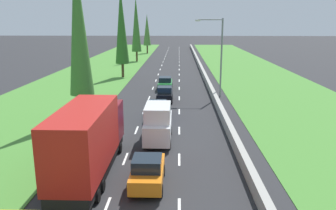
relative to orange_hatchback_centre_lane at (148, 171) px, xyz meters
The scene contains 16 objects.
ground_plane 42.65m from the orange_hatchback_centre_lane, 90.06° to the left, with size 300.00×300.00×0.00m, color #28282B.
grass_verge_left 44.50m from the orange_hatchback_centre_lane, 106.57° to the left, with size 14.00×140.00×0.04m, color #478433.
grass_verge_right 44.99m from the orange_hatchback_centre_lane, 71.45° to the left, with size 14.00×140.00×0.04m, color #478433.
median_barrier 43.02m from the orange_hatchback_centre_lane, 82.44° to the left, with size 0.44×120.00×0.85m, color #9E9B93.
lane_markings 42.65m from the orange_hatchback_centre_lane, 90.06° to the left, with size 3.64×116.00×0.01m.
orange_hatchback_centre_lane is the anchor object (origin of this frame).
white_van_centre_lane 7.08m from the orange_hatchback_centre_lane, 88.85° to the left, with size 1.96×4.90×2.82m.
blue_sedan_centre_lane 13.14m from the orange_hatchback_centre_lane, 91.15° to the left, with size 1.82×4.50×1.64m.
black_hatchback_centre_lane 19.98m from the orange_hatchback_centre_lane, 89.69° to the left, with size 1.74×3.90×1.72m.
green_sedan_centre_lane 26.95m from the orange_hatchback_centre_lane, 90.27° to the left, with size 1.82×4.50×1.64m.
red_box_truck_left_lane 3.91m from the orange_hatchback_centre_lane, 159.95° to the left, with size 2.46×9.40×4.18m.
poplar_tree_second 16.92m from the orange_hatchback_centre_lane, 118.19° to the left, with size 2.17×2.17×14.71m.
poplar_tree_third 38.04m from the orange_hatchback_centre_lane, 101.17° to the left, with size 2.15×2.15×13.84m.
poplar_tree_fourth 59.31m from the orange_hatchback_centre_lane, 97.44° to the left, with size 2.15×2.15×13.81m.
poplar_tree_fifth 78.28m from the orange_hatchback_centre_lane, 95.20° to the left, with size 2.06×2.06×10.47m.
street_light_mast 23.78m from the orange_hatchback_centre_lane, 74.73° to the left, with size 3.20×0.28×9.00m.
Camera 1 is at (1.68, 0.40, 8.70)m, focal length 36.57 mm.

